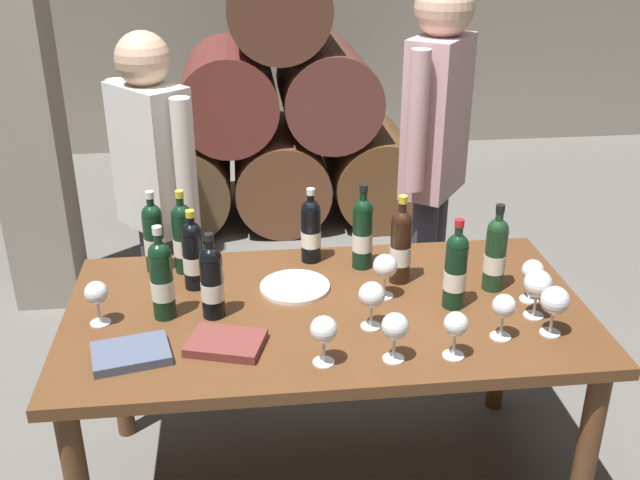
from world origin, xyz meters
TOP-DOWN VIEW (x-y plane):
  - barrel_stack at (0.00, 2.60)m, footprint 1.86×0.90m
  - stone_pillar at (-1.30, 1.60)m, footprint 0.32×0.32m
  - dining_table at (0.00, 0.00)m, footprint 1.70×0.90m
  - wine_bottle_0 at (-0.58, 0.34)m, footprint 0.07×0.07m
  - wine_bottle_1 at (-0.52, 0.00)m, footprint 0.07×0.07m
  - wine_bottle_2 at (-0.47, 0.32)m, footprint 0.07×0.07m
  - wine_bottle_3 at (0.41, -0.04)m, footprint 0.07×0.07m
  - wine_bottle_4 at (0.58, 0.06)m, footprint 0.07×0.07m
  - wine_bottle_5 at (0.16, 0.28)m, footprint 0.07×0.07m
  - wine_bottle_6 at (-0.37, -0.01)m, footprint 0.07×0.07m
  - wine_bottle_7 at (-0.43, 0.19)m, footprint 0.07×0.07m
  - wine_bottle_8 at (-0.02, 0.35)m, footprint 0.07×0.07m
  - wine_bottle_9 at (0.27, 0.15)m, footprint 0.07×0.07m
  - wine_glass_0 at (-0.72, -0.02)m, footprint 0.07×0.07m
  - wine_glass_1 at (0.20, 0.05)m, footprint 0.08×0.08m
  - wine_glass_2 at (-0.05, -0.32)m, footprint 0.08×0.08m
  - wine_glass_3 at (0.50, -0.24)m, footprint 0.07×0.07m
  - wine_glass_4 at (0.65, -0.13)m, footprint 0.09×0.09m
  - wine_glass_5 at (0.16, -0.32)m, footprint 0.08×0.08m
  - wine_glass_6 at (0.68, -0.03)m, footprint 0.07×0.07m
  - wine_glass_7 at (0.33, -0.33)m, footprint 0.07×0.07m
  - wine_glass_8 at (0.66, -0.24)m, footprint 0.09×0.09m
  - wine_glass_9 at (0.12, -0.14)m, footprint 0.08×0.08m
  - tasting_notebook at (-0.33, -0.20)m, footprint 0.26×0.22m
  - leather_ledger at (-0.60, -0.23)m, footprint 0.25×0.20m
  - serving_plate at (-0.09, 0.14)m, footprint 0.24×0.24m
  - sommelier_presenting at (0.54, 0.75)m, footprint 0.33×0.42m
  - taster_seated_left at (-0.60, 0.72)m, footprint 0.34×0.40m

SIDE VIEW (x-z plane):
  - barrel_stack at x=0.00m, z-range -0.18..1.51m
  - dining_table at x=0.00m, z-range 0.29..1.05m
  - serving_plate at x=-0.09m, z-range 0.76..0.77m
  - tasting_notebook at x=-0.33m, z-range 0.76..0.79m
  - leather_ledger at x=-0.60m, z-range 0.76..0.79m
  - wine_glass_7 at x=0.33m, z-range 0.79..0.94m
  - wine_glass_3 at x=0.50m, z-range 0.79..0.94m
  - wine_glass_6 at x=0.68m, z-range 0.79..0.94m
  - wine_glass_0 at x=-0.72m, z-range 0.79..0.94m
  - wine_glass_5 at x=0.16m, z-range 0.79..0.94m
  - wine_glass_2 at x=-0.05m, z-range 0.79..0.95m
  - wine_glass_1 at x=0.20m, z-range 0.79..0.95m
  - wine_glass_9 at x=0.12m, z-range 0.79..0.95m
  - wine_glass_8 at x=0.66m, z-range 0.79..0.95m
  - wine_glass_4 at x=0.65m, z-range 0.79..0.96m
  - wine_bottle_8 at x=-0.02m, z-range 0.74..1.02m
  - wine_bottle_7 at x=-0.43m, z-range 0.74..1.03m
  - wine_bottle_6 at x=-0.37m, z-range 0.74..1.03m
  - wine_bottle_0 at x=-0.58m, z-range 0.74..1.04m
  - wine_bottle_2 at x=-0.47m, z-range 0.74..1.05m
  - wine_bottle_4 at x=0.58m, z-range 0.74..1.05m
  - wine_bottle_3 at x=0.41m, z-range 0.74..1.05m
  - wine_bottle_1 at x=-0.52m, z-range 0.74..1.05m
  - wine_bottle_5 at x=0.16m, z-range 0.74..1.05m
  - wine_bottle_9 at x=0.27m, z-range 0.74..1.06m
  - taster_seated_left at x=-0.60m, z-range 0.15..1.69m
  - sommelier_presenting at x=0.54m, z-range 0.19..1.90m
  - stone_pillar at x=-1.30m, z-range 0.00..2.60m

